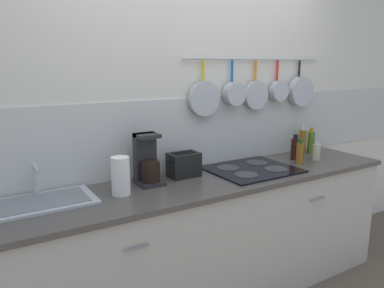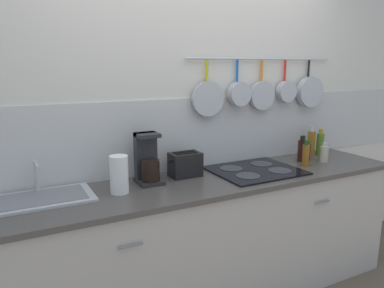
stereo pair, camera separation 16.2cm
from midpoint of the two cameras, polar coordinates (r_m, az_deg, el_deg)
name	(u,v)px [view 2 (the right image)]	position (r m, az deg, el deg)	size (l,w,h in m)	color
wall_back	(193,119)	(2.80, 1.78, 3.81)	(7.20, 0.16, 2.60)	silver
cabinet_base	(215,242)	(2.76, 5.20, -14.71)	(2.85, 0.60, 0.87)	#B7B2A8
countertop	(215,181)	(2.59, 5.39, -5.70)	(2.89, 0.62, 0.03)	#4C4742
sink_basin	(40,197)	(2.33, -20.27, -7.66)	(0.59, 0.35, 0.21)	#B7BABF
paper_towel_roll	(119,175)	(2.30, -9.07, -4.63)	(0.11, 0.11, 0.23)	white
coffee_maker	(148,162)	(2.47, -4.90, -2.81)	(0.16, 0.18, 0.33)	#262628
toaster	(185,164)	(2.61, 0.73, -3.14)	(0.23, 0.14, 0.17)	black
cooktop	(255,170)	(2.81, 11.25, -3.95)	(0.63, 0.53, 0.01)	black
bottle_dish_soap	(306,155)	(3.03, 18.43, -1.55)	(0.05, 0.05, 0.20)	#8C5919
bottle_olive_oil	(302,150)	(3.16, 17.85, -0.91)	(0.07, 0.07, 0.21)	#33140F
bottle_hot_sauce	(307,151)	(3.23, 18.53, -1.10)	(0.05, 0.05, 0.16)	#33140F
bottle_cooking_wine	(324,154)	(3.21, 20.87, -1.37)	(0.07, 0.07, 0.16)	#BFB799
bottle_sesame_oil	(311,142)	(3.40, 19.03, 0.22)	(0.06, 0.06, 0.25)	#8C5919
bottle_vinegar	(320,143)	(3.44, 20.23, 0.07)	(0.06, 0.06, 0.23)	#4C721E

